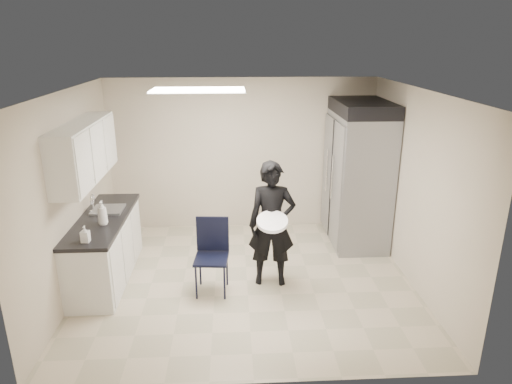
{
  "coord_description": "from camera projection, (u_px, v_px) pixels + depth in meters",
  "views": [
    {
      "loc": [
        -0.18,
        -5.62,
        3.21
      ],
      "look_at": [
        0.14,
        0.2,
        1.23
      ],
      "focal_mm": 32.0,
      "sensor_mm": 36.0,
      "label": 1
    }
  ],
  "objects": [
    {
      "name": "notice_sticker_right",
      "position": [
        79.0,
        196.0,
        6.15
      ],
      "size": [
        0.0,
        0.12,
        0.07
      ],
      "primitive_type": "cube",
      "color": "yellow",
      "rests_on": "left_wall"
    },
    {
      "name": "left_wall",
      "position": [
        71.0,
        195.0,
        5.82
      ],
      "size": [
        0.0,
        4.0,
        4.0
      ],
      "primitive_type": "plane",
      "rotation": [
        1.57,
        0.0,
        1.57
      ],
      "color": "#BEB19C",
      "rests_on": "floor"
    },
    {
      "name": "floor",
      "position": [
        247.0,
        280.0,
        6.36
      ],
      "size": [
        4.5,
        4.5,
        0.0
      ],
      "primitive_type": "plane",
      "color": "#B4A78E",
      "rests_on": "ground"
    },
    {
      "name": "right_wall",
      "position": [
        415.0,
        189.0,
        6.05
      ],
      "size": [
        0.0,
        4.0,
        4.0
      ],
      "primitive_type": "plane",
      "rotation": [
        1.57,
        0.0,
        -1.57
      ],
      "color": "#BEB19C",
      "rests_on": "floor"
    },
    {
      "name": "towel_dispenser",
      "position": [
        104.0,
        147.0,
        7.0
      ],
      "size": [
        0.22,
        0.3,
        0.35
      ],
      "primitive_type": "cube",
      "color": "black",
      "rests_on": "left_wall"
    },
    {
      "name": "lower_counter",
      "position": [
        106.0,
        249.0,
        6.31
      ],
      "size": [
        0.6,
        1.9,
        0.86
      ],
      "primitive_type": "cube",
      "color": "silver",
      "rests_on": "floor"
    },
    {
      "name": "man_tuxedo",
      "position": [
        272.0,
        224.0,
        6.06
      ],
      "size": [
        0.66,
        0.46,
        1.71
      ],
      "primitive_type": "imported",
      "rotation": [
        0.0,
        0.0,
        -0.07
      ],
      "color": "black",
      "rests_on": "floor"
    },
    {
      "name": "commercial_fridge",
      "position": [
        358.0,
        180.0,
        7.32
      ],
      "size": [
        0.8,
        1.35,
        2.1
      ],
      "primitive_type": "cube",
      "color": "gray",
      "rests_on": "floor"
    },
    {
      "name": "countertop",
      "position": [
        102.0,
        219.0,
        6.16
      ],
      "size": [
        0.64,
        1.95,
        0.05
      ],
      "primitive_type": "cube",
      "color": "black",
      "rests_on": "lower_counter"
    },
    {
      "name": "folding_chair",
      "position": [
        211.0,
        259.0,
        5.93
      ],
      "size": [
        0.46,
        0.46,
        0.96
      ],
      "primitive_type": "cube",
      "rotation": [
        0.0,
        0.0,
        -0.08
      ],
      "color": "black",
      "rests_on": "floor"
    },
    {
      "name": "ceiling_panel",
      "position": [
        198.0,
        90.0,
        5.88
      ],
      "size": [
        1.2,
        0.6,
        0.02
      ],
      "primitive_type": "cube",
      "color": "white",
      "rests_on": "ceiling"
    },
    {
      "name": "notice_sticker_left",
      "position": [
        74.0,
        199.0,
        5.94
      ],
      "size": [
        0.0,
        0.12,
        0.07
      ],
      "primitive_type": "cube",
      "color": "yellow",
      "rests_on": "left_wall"
    },
    {
      "name": "bucket_lid",
      "position": [
        272.0,
        222.0,
        5.78
      ],
      "size": [
        0.43,
        0.43,
        0.05
      ],
      "primitive_type": "cylinder",
      "rotation": [
        0.0,
        0.0,
        -0.07
      ],
      "color": "white",
      "rests_on": "man_tuxedo"
    },
    {
      "name": "back_wall",
      "position": [
        242.0,
        155.0,
        7.83
      ],
      "size": [
        4.5,
        0.0,
        4.5
      ],
      "primitive_type": "plane",
      "rotation": [
        1.57,
        0.0,
        0.0
      ],
      "color": "#BEB19C",
      "rests_on": "floor"
    },
    {
      "name": "faucet",
      "position": [
        93.0,
        204.0,
        6.34
      ],
      "size": [
        0.02,
        0.02,
        0.24
      ],
      "primitive_type": "cylinder",
      "color": "silver",
      "rests_on": "countertop"
    },
    {
      "name": "soap_bottle_b",
      "position": [
        85.0,
        234.0,
        5.38
      ],
      "size": [
        0.1,
        0.1,
        0.2
      ],
      "primitive_type": "imported",
      "rotation": [
        0.0,
        0.0,
        -0.07
      ],
      "color": "#B5B5C1",
      "rests_on": "countertop"
    },
    {
      "name": "upper_cabinets",
      "position": [
        84.0,
        151.0,
        5.85
      ],
      "size": [
        0.35,
        1.8,
        0.75
      ],
      "primitive_type": "cube",
      "color": "silver",
      "rests_on": "left_wall"
    },
    {
      "name": "ceiling",
      "position": [
        246.0,
        91.0,
        5.52
      ],
      "size": [
        4.5,
        4.5,
        0.0
      ],
      "primitive_type": "plane",
      "rotation": [
        3.14,
        0.0,
        0.0
      ],
      "color": "silver",
      "rests_on": "back_wall"
    },
    {
      "name": "soap_bottle_a",
      "position": [
        102.0,
        213.0,
        5.87
      ],
      "size": [
        0.13,
        0.13,
        0.32
      ],
      "primitive_type": "imported",
      "rotation": [
        0.0,
        0.0,
        -0.05
      ],
      "color": "white",
      "rests_on": "countertop"
    },
    {
      "name": "sink",
      "position": [
        108.0,
        213.0,
        6.4
      ],
      "size": [
        0.42,
        0.4,
        0.14
      ],
      "primitive_type": "cube",
      "color": "gray",
      "rests_on": "countertop"
    },
    {
      "name": "fridge_compressor",
      "position": [
        363.0,
        107.0,
        6.95
      ],
      "size": [
        0.8,
        1.35,
        0.2
      ],
      "primitive_type": "cube",
      "color": "black",
      "rests_on": "commercial_fridge"
    }
  ]
}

